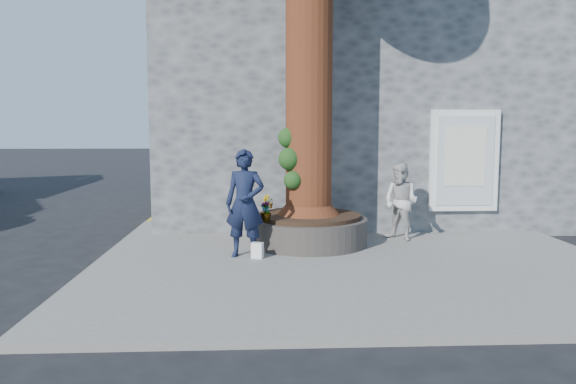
{
  "coord_description": "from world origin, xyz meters",
  "views": [
    {
      "loc": [
        -0.13,
        -8.89,
        2.39
      ],
      "look_at": [
        0.36,
        1.21,
        1.25
      ],
      "focal_mm": 35.0,
      "sensor_mm": 36.0,
      "label": 1
    }
  ],
  "objects": [
    {
      "name": "plant_d",
      "position": [
        0.05,
        2.85,
        0.85
      ],
      "size": [
        0.31,
        0.32,
        0.26
      ],
      "primitive_type": "imported",
      "rotation": [
        0.0,
        0.0,
        5.34
      ],
      "color": "gray",
      "rests_on": "planter"
    },
    {
      "name": "shopping_bag",
      "position": [
        -0.2,
        0.83,
        0.26
      ],
      "size": [
        0.23,
        0.18,
        0.28
      ],
      "primitive_type": "cube",
      "rotation": [
        0.0,
        0.0,
        -0.35
      ],
      "color": "white",
      "rests_on": "pavement"
    },
    {
      "name": "yellow_line",
      "position": [
        -3.05,
        1.0,
        0.0
      ],
      "size": [
        0.1,
        30.0,
        0.01
      ],
      "primitive_type": "cube",
      "color": "yellow",
      "rests_on": "ground"
    },
    {
      "name": "plant_a",
      "position": [
        -0.05,
        1.15,
        0.88
      ],
      "size": [
        0.2,
        0.17,
        0.32
      ],
      "primitive_type": "imported",
      "rotation": [
        0.0,
        0.0,
        0.39
      ],
      "color": "gray",
      "rests_on": "planter"
    },
    {
      "name": "plant_c",
      "position": [
        -0.05,
        1.15,
        0.91
      ],
      "size": [
        0.29,
        0.29,
        0.38
      ],
      "primitive_type": "imported",
      "rotation": [
        0.0,
        0.0,
        3.68
      ],
      "color": "gray",
      "rests_on": "planter"
    },
    {
      "name": "planter",
      "position": [
        0.8,
        2.0,
        0.41
      ],
      "size": [
        2.3,
        2.3,
        0.6
      ],
      "color": "black",
      "rests_on": "pavement"
    },
    {
      "name": "stone_shop",
      "position": [
        2.5,
        7.2,
        3.16
      ],
      "size": [
        10.3,
        8.3,
        6.3
      ],
      "color": "#4B4D50",
      "rests_on": "ground"
    },
    {
      "name": "woman",
      "position": [
        2.72,
        2.33,
        0.91
      ],
      "size": [
        0.96,
        0.97,
        1.58
      ],
      "primitive_type": "imported",
      "rotation": [
        0.0,
        0.0,
        -0.82
      ],
      "color": "beige",
      "rests_on": "pavement"
    },
    {
      "name": "plant_b",
      "position": [
        -0.05,
        2.43,
        0.89
      ],
      "size": [
        0.21,
        0.21,
        0.34
      ],
      "primitive_type": "imported",
      "rotation": [
        0.0,
        0.0,
        1.7
      ],
      "color": "gray",
      "rests_on": "planter"
    },
    {
      "name": "man",
      "position": [
        -0.42,
        0.97,
        1.08
      ],
      "size": [
        0.78,
        0.59,
        1.92
      ],
      "primitive_type": "imported",
      "rotation": [
        0.0,
        0.0,
        -0.21
      ],
      "color": "black",
      "rests_on": "pavement"
    },
    {
      "name": "pavement",
      "position": [
        1.5,
        1.0,
        0.06
      ],
      "size": [
        9.0,
        8.0,
        0.12
      ],
      "primitive_type": "cube",
      "color": "slate",
      "rests_on": "ground"
    },
    {
      "name": "ground",
      "position": [
        0.0,
        0.0,
        0.0
      ],
      "size": [
        120.0,
        120.0,
        0.0
      ],
      "primitive_type": "plane",
      "color": "black",
      "rests_on": "ground"
    }
  ]
}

